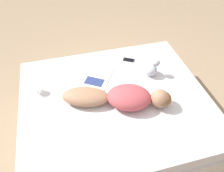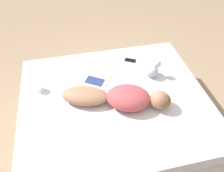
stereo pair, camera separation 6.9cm
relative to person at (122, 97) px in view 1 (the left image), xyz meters
The scene contains 7 objects.
ground_plane 0.65m from the person, 150.83° to the right, with size 12.00×12.00×0.00m, color #9E8466.
bed 0.39m from the person, 150.83° to the right, with size 1.87×2.17×0.55m.
person is the anchor object (origin of this frame).
open_magazine 0.52m from the person, 160.54° to the right, with size 0.53×0.50×0.01m.
coffee_mug 0.95m from the person, 114.13° to the right, with size 0.12×0.09×0.08m.
cell_phone 0.77m from the person, 156.28° to the left, with size 0.13×0.16×0.01m.
plush_toy 0.61m from the person, 126.56° to the left, with size 0.17×0.18×0.22m.
Camera 1 is at (1.59, -0.45, 2.40)m, focal length 35.00 mm.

